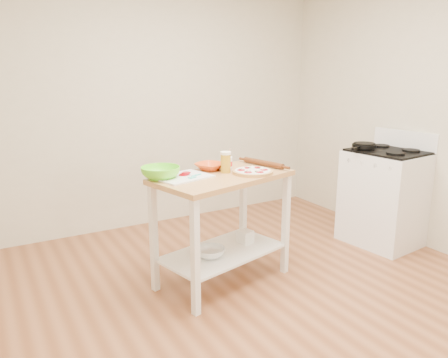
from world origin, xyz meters
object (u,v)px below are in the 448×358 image
rolling_pin (263,163)px  shelf_glass_bowl (210,252)px  yogurt_tub (227,163)px  cutting_board (182,177)px  gas_stove (384,197)px  pizza (253,171)px  shelf_bin (245,237)px  prep_island (223,206)px  skillet (364,146)px  green_bowl (161,173)px  beer_pint (226,162)px  orange_bowl (210,166)px  knife (170,175)px  spatula (194,176)px

rolling_pin → shelf_glass_bowl: rolling_pin is taller
yogurt_tub → shelf_glass_bowl: size_ratio=0.81×
cutting_board → yogurt_tub: (0.43, 0.06, 0.05)m
gas_stove → rolling_pin: (-1.34, 0.17, 0.45)m
gas_stove → pizza: gas_stove is taller
gas_stove → cutting_board: 2.16m
pizza → shelf_bin: bearing=78.4°
prep_island → skillet: skillet is taller
green_bowl → prep_island: bearing=-14.2°
gas_stove → pizza: bearing=174.3°
green_bowl → rolling_pin: (0.92, -0.02, -0.02)m
skillet → shelf_glass_bowl: (-1.78, -0.14, -0.68)m
gas_stove → yogurt_tub: size_ratio=5.80×
prep_island → beer_pint: beer_pint is taller
cutting_board → rolling_pin: 0.77m
orange_bowl → yogurt_tub: (0.11, -0.07, 0.03)m
gas_stove → orange_bowl: gas_stove is taller
shelf_glass_bowl → gas_stove: bearing=-0.6°
knife → green_bowl: 0.09m
pizza → shelf_glass_bowl: size_ratio=1.36×
yogurt_tub → rolling_pin: (0.34, -0.03, -0.03)m
knife → shelf_bin: knife is taller
rolling_pin → cutting_board: bearing=-177.8°
beer_pint → cutting_board: bearing=177.6°
knife → cutting_board: bearing=-83.9°
gas_stove → shelf_bin: (-1.54, 0.13, -0.16)m
shelf_glass_bowl → shelf_bin: 0.41m
prep_island → rolling_pin: rolling_pin is taller
green_bowl → beer_pint: size_ratio=1.75×
pizza → beer_pint: size_ratio=1.91×
pizza → shelf_bin: size_ratio=2.96×
skillet → green_bowl: (-2.11, 0.03, -0.03)m
pizza → prep_island: bearing=159.9°
rolling_pin → prep_island: bearing=-168.2°
green_bowl → yogurt_tub: bearing=0.8°
skillet → shelf_glass_bowl: size_ratio=1.52×
green_bowl → yogurt_tub: (0.58, 0.01, 0.01)m
spatula → shelf_bin: size_ratio=1.30×
knife → yogurt_tub: bearing=-40.3°
pizza → spatula: (-0.47, 0.09, -0.00)m
gas_stove → green_bowl: bearing=169.1°
skillet → rolling_pin: 1.19m
knife → orange_bowl: size_ratio=0.94×
pizza → orange_bowl: bearing=129.0°
beer_pint → rolling_pin: 0.40m
prep_island → gas_stove: (1.79, -0.07, -0.17)m
orange_bowl → green_bowl: 0.47m
skillet → knife: bearing=159.8°
beer_pint → prep_island: bearing=-138.6°
skillet → pizza: 1.43m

